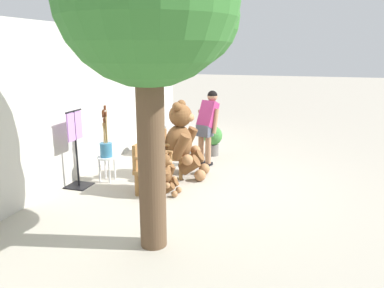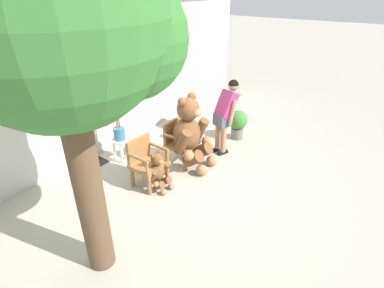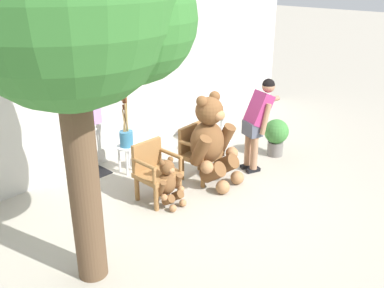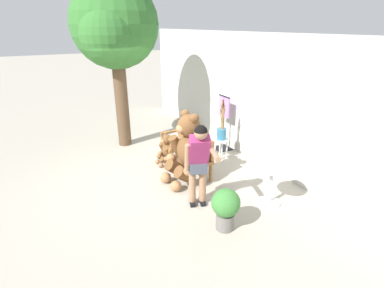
{
  "view_description": "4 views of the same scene",
  "coord_description": "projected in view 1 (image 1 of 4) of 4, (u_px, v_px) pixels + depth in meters",
  "views": [
    {
      "loc": [
        -6.0,
        -1.71,
        2.36
      ],
      "look_at": [
        -0.09,
        0.12,
        0.8
      ],
      "focal_mm": 35.0,
      "sensor_mm": 36.0,
      "label": 1
    },
    {
      "loc": [
        -3.62,
        -2.55,
        3.19
      ],
      "look_at": [
        0.27,
        0.28,
        0.62
      ],
      "focal_mm": 28.0,
      "sensor_mm": 36.0,
      "label": 2
    },
    {
      "loc": [
        -4.19,
        -3.45,
        3.19
      ],
      "look_at": [
        0.04,
        0.47,
        0.79
      ],
      "focal_mm": 40.0,
      "sensor_mm": 36.0,
      "label": 3
    },
    {
      "loc": [
        5.18,
        -2.0,
        2.95
      ],
      "look_at": [
        0.37,
        0.65,
        0.74
      ],
      "focal_mm": 28.0,
      "sensor_mm": 36.0,
      "label": 4
    }
  ],
  "objects": [
    {
      "name": "teddy_bear_small",
      "position": [
        166.0,
        174.0,
        6.23
      ],
      "size": [
        0.43,
        0.41,
        0.72
      ],
      "color": "brown",
      "rests_on": "ground"
    },
    {
      "name": "potted_plant",
      "position": [
        213.0,
        138.0,
        8.52
      ],
      "size": [
        0.44,
        0.44,
        0.68
      ],
      "color": "slate",
      "rests_on": "ground"
    },
    {
      "name": "wooden_chair_left",
      "position": [
        150.0,
        166.0,
        6.28
      ],
      "size": [
        0.57,
        0.53,
        0.86
      ],
      "color": "olive",
      "rests_on": "ground"
    },
    {
      "name": "clothing_display_stand",
      "position": [
        76.0,
        147.0,
        6.48
      ],
      "size": [
        0.44,
        0.4,
        1.36
      ],
      "color": "black",
      "rests_on": "ground"
    },
    {
      "name": "person_visitor",
      "position": [
        208.0,
        122.0,
        7.72
      ],
      "size": [
        0.84,
        0.48,
        1.54
      ],
      "color": "black",
      "rests_on": "ground"
    },
    {
      "name": "brush_bucket",
      "position": [
        106.0,
        145.0,
        6.78
      ],
      "size": [
        0.22,
        0.22,
        0.94
      ],
      "color": "teal",
      "rests_on": "white_stool"
    },
    {
      "name": "patio_tree",
      "position": [
        155.0,
        1.0,
        4.03
      ],
      "size": [
        2.11,
        2.01,
        3.95
      ],
      "color": "brown",
      "rests_on": "ground"
    },
    {
      "name": "round_side_table",
      "position": [
        165.0,
        135.0,
        8.64
      ],
      "size": [
        0.56,
        0.56,
        0.72
      ],
      "color": "silver",
      "rests_on": "ground"
    },
    {
      "name": "white_stool",
      "position": [
        107.0,
        162.0,
        6.86
      ],
      "size": [
        0.34,
        0.34,
        0.46
      ],
      "color": "silver",
      "rests_on": "ground"
    },
    {
      "name": "wooden_chair_right",
      "position": [
        170.0,
        152.0,
        7.15
      ],
      "size": [
        0.6,
        0.56,
        0.86
      ],
      "color": "olive",
      "rests_on": "ground"
    },
    {
      "name": "teddy_bear_large",
      "position": [
        183.0,
        140.0,
        7.03
      ],
      "size": [
        0.87,
        0.84,
        1.45
      ],
      "color": "brown",
      "rests_on": "ground"
    },
    {
      "name": "ground_plane",
      "position": [
        200.0,
        187.0,
        6.62
      ],
      "size": [
        60.0,
        60.0,
        0.0
      ],
      "primitive_type": "plane",
      "color": "#A8A091"
    },
    {
      "name": "back_wall",
      "position": [
        77.0,
        103.0,
        6.97
      ],
      "size": [
        10.0,
        0.16,
        2.8
      ],
      "primitive_type": "cube",
      "color": "beige",
      "rests_on": "ground"
    }
  ]
}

